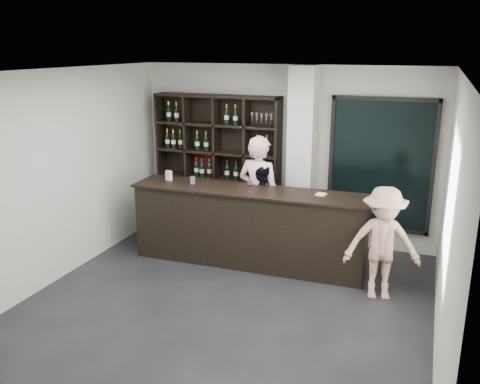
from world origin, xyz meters
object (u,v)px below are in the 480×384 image
at_px(wine_shelf, 217,165).
at_px(customer, 382,244).
at_px(tasting_counter, 249,227).
at_px(taster_pink, 259,196).
at_px(taster_black, 262,208).

distance_m(wine_shelf, customer, 3.34).
distance_m(tasting_counter, taster_pink, 0.54).
height_order(wine_shelf, taster_black, wine_shelf).
bearing_deg(tasting_counter, customer, -13.28).
distance_m(wine_shelf, taster_black, 1.34).
height_order(wine_shelf, customer, wine_shelf).
relative_size(wine_shelf, taster_pink, 1.26).
distance_m(wine_shelf, taster_pink, 1.25).
height_order(taster_pink, customer, taster_pink).
bearing_deg(tasting_counter, wine_shelf, 129.88).
relative_size(wine_shelf, taster_black, 1.58).
bearing_deg(taster_black, wine_shelf, -39.15).
relative_size(tasting_counter, taster_black, 2.31).
bearing_deg(taster_black, tasting_counter, 74.99).
xyz_separation_m(tasting_counter, taster_pink, (0.02, 0.39, 0.37)).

